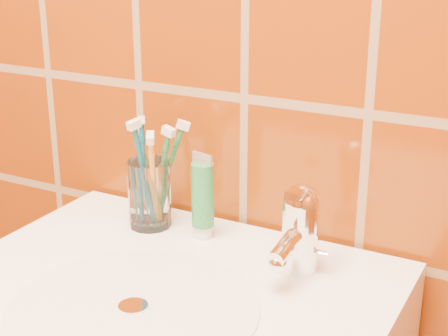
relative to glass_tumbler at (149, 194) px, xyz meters
The scene contains 8 objects.
glass_tumbler is the anchor object (origin of this frame).
toothpaste_tube 0.09m from the glass_tumbler, ahead, with size 0.04×0.03×0.13m.
faucet 0.25m from the glass_tumbler, ahead, with size 0.05×0.11×0.12m.
toothbrush_0 0.04m from the glass_tumbler, 48.51° to the left, with size 0.07×0.05×0.17m, color #1F773F, non-canonical shape.
toothbrush_1 0.03m from the glass_tumbler, 19.93° to the left, with size 0.06×0.03×0.17m, color #1F7742, non-canonical shape.
toothbrush_2 0.04m from the glass_tumbler, 77.60° to the right, with size 0.03×0.05×0.18m, color #0D5771, non-canonical shape.
toothbrush_3 0.04m from the glass_tumbler, 40.97° to the right, with size 0.05×0.07×0.17m, color orange, non-canonical shape.
toothbrush_4 0.04m from the glass_tumbler, 147.34° to the left, with size 0.04×0.06×0.17m, color #0D526D, non-canonical shape.
Camera 1 is at (0.43, 0.34, 1.28)m, focal length 55.00 mm.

